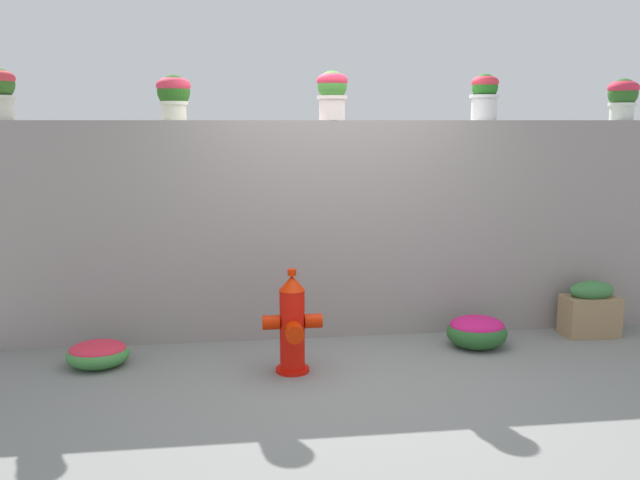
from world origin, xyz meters
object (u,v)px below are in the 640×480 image
potted_plant_1 (174,93)px  fire_hydrant (292,326)px  flower_bush_left (98,353)px  flower_bush_right (477,330)px  planter_box (590,309)px  potted_plant_2 (332,91)px  potted_plant_4 (623,96)px  potted_plant_3 (485,94)px

potted_plant_1 → fire_hydrant: bearing=-45.4°
flower_bush_left → flower_bush_right: flower_bush_right is taller
potted_plant_1 → planter_box: potted_plant_1 is taller
flower_bush_right → planter_box: bearing=8.9°
potted_plant_2 → flower_bush_right: (1.24, -0.54, -2.11)m
potted_plant_4 → flower_bush_left: (-4.87, -0.68, -2.12)m
potted_plant_3 → fire_hydrant: potted_plant_3 is taller
flower_bush_right → planter_box: (1.17, 0.18, 0.10)m
potted_plant_1 → potted_plant_2: (1.39, -0.00, 0.03)m
flower_bush_left → flower_bush_right: (3.27, 0.06, 0.04)m
potted_plant_1 → potted_plant_4: potted_plant_4 is taller
potted_plant_2 → potted_plant_1: bearing=179.9°
flower_bush_left → planter_box: bearing=3.2°
potted_plant_1 → potted_plant_3: (2.84, 0.05, 0.01)m
potted_plant_4 → planter_box: potted_plant_4 is taller
potted_plant_3 → potted_plant_2: bearing=-177.8°
potted_plant_2 → potted_plant_3: bearing=2.2°
potted_plant_1 → planter_box: 4.30m
potted_plant_2 → planter_box: 3.16m
potted_plant_1 → fire_hydrant: 2.28m
potted_plant_1 → potted_plant_3: bearing=1.1°
potted_plant_3 → fire_hydrant: (-1.90, -1.00, -1.86)m
potted_plant_1 → planter_box: bearing=-5.4°
flower_bush_right → potted_plant_4: bearing=21.1°
potted_plant_4 → flower_bush_right: potted_plant_4 is taller
potted_plant_1 → flower_bush_right: 3.40m
potted_plant_2 → flower_bush_left: (-2.04, -0.61, -2.15)m
fire_hydrant → flower_bush_left: 1.64m
potted_plant_2 → potted_plant_4: 2.83m
flower_bush_left → fire_hydrant: bearing=-12.2°
potted_plant_2 → potted_plant_3: 1.44m
potted_plant_2 → potted_plant_4: (2.83, 0.07, -0.03)m
potted_plant_2 → potted_plant_3: potted_plant_2 is taller
planter_box → potted_plant_2: bearing=171.5°
potted_plant_1 → flower_bush_left: 2.30m
potted_plant_4 → planter_box: 2.07m
planter_box → potted_plant_1: bearing=174.6°
planter_box → potted_plant_4: bearing=45.5°
potted_plant_1 → flower_bush_right: bearing=-11.7°
potted_plant_2 → flower_bush_right: size_ratio=0.80×
potted_plant_1 → potted_plant_2: size_ratio=0.89×
flower_bush_left → potted_plant_2: bearing=16.6°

